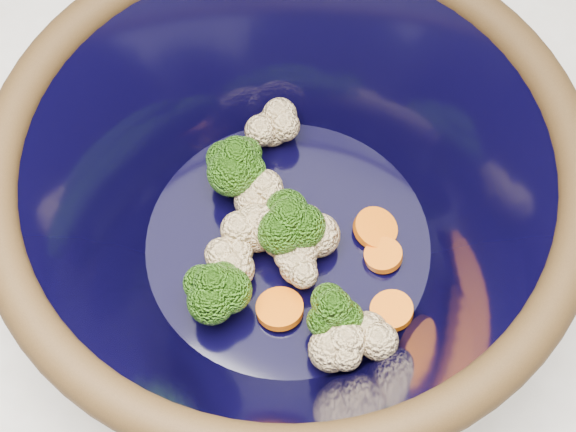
# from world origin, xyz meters

# --- Properties ---
(counter) EXTENTS (1.20, 1.20, 0.90)m
(counter) POSITION_xyz_m (0.00, 0.00, 0.45)
(counter) COLOR silver
(counter) RESTS_ON ground
(mixing_bowl) EXTENTS (0.39, 0.39, 0.16)m
(mixing_bowl) POSITION_xyz_m (-0.09, -0.07, 0.99)
(mixing_bowl) COLOR black
(mixing_bowl) RESTS_ON counter
(vegetable_pile) EXTENTS (0.18, 0.17, 0.05)m
(vegetable_pile) POSITION_xyz_m (-0.09, -0.08, 0.96)
(vegetable_pile) COLOR #608442
(vegetable_pile) RESTS_ON mixing_bowl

